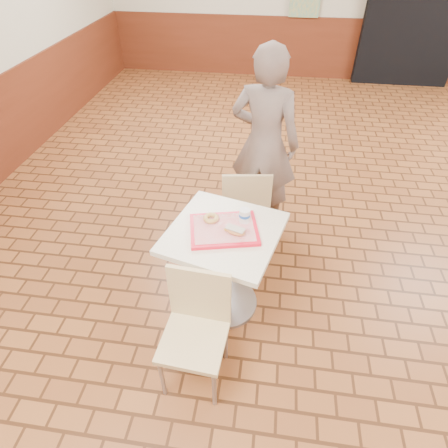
# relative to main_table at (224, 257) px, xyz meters

# --- Properties ---
(room_shell) EXTENTS (8.01, 10.01, 3.01)m
(room_shell) POSITION_rel_main_table_xyz_m (1.19, 0.47, 0.99)
(room_shell) COLOR brown
(room_shell) RESTS_ON ground
(wainscot_band) EXTENTS (8.00, 10.00, 1.00)m
(wainscot_band) POSITION_rel_main_table_xyz_m (1.19, 0.47, -0.01)
(wainscot_band) COLOR #532110
(wainscot_band) RESTS_ON ground
(corridor_doorway) EXTENTS (1.60, 0.22, 2.20)m
(corridor_doorway) POSITION_rel_main_table_xyz_m (2.39, 5.35, 0.59)
(corridor_doorway) COLOR black
(corridor_doorway) RESTS_ON ground
(main_table) EXTENTS (0.72, 0.72, 0.76)m
(main_table) POSITION_rel_main_table_xyz_m (0.00, 0.00, 0.00)
(main_table) COLOR beige
(main_table) RESTS_ON ground
(chair_main_front) EXTENTS (0.41, 0.41, 0.83)m
(chair_main_front) POSITION_rel_main_table_xyz_m (-0.09, -0.55, -0.04)
(chair_main_front) COLOR #D1B77D
(chair_main_front) RESTS_ON ground
(chair_main_back) EXTENTS (0.44, 0.44, 0.85)m
(chair_main_back) POSITION_rel_main_table_xyz_m (0.09, 0.66, -0.04)
(chair_main_back) COLOR tan
(chair_main_back) RESTS_ON ground
(customer) EXTENTS (0.68, 0.52, 1.68)m
(customer) POSITION_rel_main_table_xyz_m (0.20, 1.10, 0.33)
(customer) COLOR #715F58
(customer) RESTS_ON ground
(serving_tray) EXTENTS (0.45, 0.35, 0.03)m
(serving_tray) POSITION_rel_main_table_xyz_m (0.00, -0.00, 0.26)
(serving_tray) COLOR red
(serving_tray) RESTS_ON main_table
(ring_donut) EXTENTS (0.13, 0.13, 0.03)m
(ring_donut) POSITION_rel_main_table_xyz_m (-0.10, 0.07, 0.29)
(ring_donut) COLOR #C19146
(ring_donut) RESTS_ON serving_tray
(long_john_donut) EXTENTS (0.15, 0.11, 0.04)m
(long_john_donut) POSITION_rel_main_table_xyz_m (0.08, -0.04, 0.29)
(long_john_donut) COLOR #CA773B
(long_john_donut) RESTS_ON serving_tray
(paper_cup) EXTENTS (0.08, 0.08, 0.10)m
(paper_cup) POSITION_rel_main_table_xyz_m (0.13, 0.09, 0.32)
(paper_cup) COLOR white
(paper_cup) RESTS_ON serving_tray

